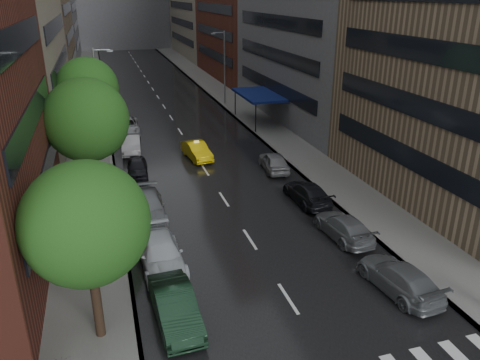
% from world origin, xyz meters
% --- Properties ---
extents(ground, '(220.00, 220.00, 0.00)m').
position_xyz_m(ground, '(0.00, 0.00, 0.00)').
color(ground, gray).
rests_on(ground, ground).
extents(road, '(14.00, 140.00, 0.01)m').
position_xyz_m(road, '(0.00, 50.00, 0.01)').
color(road, black).
rests_on(road, ground).
extents(sidewalk_left, '(4.00, 140.00, 0.15)m').
position_xyz_m(sidewalk_left, '(-9.00, 50.00, 0.07)').
color(sidewalk_left, gray).
rests_on(sidewalk_left, ground).
extents(sidewalk_right, '(4.00, 140.00, 0.15)m').
position_xyz_m(sidewalk_right, '(9.00, 50.00, 0.07)').
color(sidewalk_right, gray).
rests_on(sidewalk_right, ground).
extents(tree_near, '(4.93, 4.93, 7.85)m').
position_xyz_m(tree_near, '(-8.60, 3.79, 5.37)').
color(tree_near, '#382619').
rests_on(tree_near, ground).
extents(tree_mid, '(5.44, 5.44, 8.66)m').
position_xyz_m(tree_mid, '(-8.60, 17.81, 5.93)').
color(tree_mid, '#382619').
rests_on(tree_mid, ground).
extents(tree_far, '(5.33, 5.33, 8.49)m').
position_xyz_m(tree_far, '(-8.60, 29.53, 5.81)').
color(tree_far, '#382619').
rests_on(tree_far, ground).
extents(taxi, '(2.15, 4.62, 1.47)m').
position_xyz_m(taxi, '(-0.05, 25.08, 0.73)').
color(taxi, yellow).
rests_on(taxi, ground).
extents(parked_cars_left, '(2.71, 36.25, 1.59)m').
position_xyz_m(parked_cars_left, '(-5.40, 19.34, 0.76)').
color(parked_cars_left, '#152F1E').
rests_on(parked_cars_left, ground).
extents(parked_cars_right, '(2.50, 22.23, 1.52)m').
position_xyz_m(parked_cars_right, '(5.40, 11.23, 0.72)').
color(parked_cars_right, slate).
rests_on(parked_cars_right, ground).
extents(street_lamp_left, '(1.74, 0.22, 9.00)m').
position_xyz_m(street_lamp_left, '(-7.72, 30.00, 4.89)').
color(street_lamp_left, gray).
rests_on(street_lamp_left, sidewalk_left).
extents(street_lamp_right, '(1.74, 0.22, 9.00)m').
position_xyz_m(street_lamp_right, '(7.72, 45.00, 4.89)').
color(street_lamp_right, gray).
rests_on(street_lamp_right, sidewalk_right).
extents(awning, '(4.00, 8.00, 3.12)m').
position_xyz_m(awning, '(8.98, 35.00, 3.13)').
color(awning, navy).
rests_on(awning, sidewalk_right).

